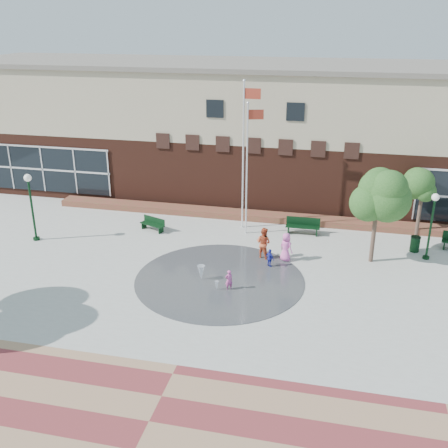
% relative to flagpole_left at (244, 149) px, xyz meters
% --- Properties ---
extents(ground, '(120.00, 120.00, 0.00)m').
position_rel_flagpole_left_xyz_m(ground, '(0.16, -10.03, -4.96)').
color(ground, '#666056').
rests_on(ground, ground).
extents(plaza_concrete, '(46.00, 18.00, 0.01)m').
position_rel_flagpole_left_xyz_m(plaza_concrete, '(0.16, -6.03, -4.96)').
color(plaza_concrete, '#A8A8A0').
rests_on(plaza_concrete, ground).
extents(paver_band, '(46.00, 6.00, 0.01)m').
position_rel_flagpole_left_xyz_m(paver_band, '(0.16, -17.03, -4.96)').
color(paver_band, maroon).
rests_on(paver_band, ground).
extents(splash_pad, '(8.40, 8.40, 0.01)m').
position_rel_flagpole_left_xyz_m(splash_pad, '(0.16, -7.03, -4.96)').
color(splash_pad, '#383A3D').
rests_on(splash_pad, ground).
extents(library_building, '(44.40, 10.40, 9.20)m').
position_rel_flagpole_left_xyz_m(library_building, '(0.16, 7.45, -0.32)').
color(library_building, '#4D2419').
rests_on(library_building, ground).
extents(flower_bed, '(26.00, 1.20, 0.40)m').
position_rel_flagpole_left_xyz_m(flower_bed, '(0.16, 1.57, -4.96)').
color(flower_bed, '#A51D34').
rests_on(flower_bed, ground).
extents(flagpole_left, '(1.05, 0.17, 8.91)m').
position_rel_flagpole_left_xyz_m(flagpole_left, '(0.00, 0.00, 0.00)').
color(flagpole_left, white).
rests_on(flagpole_left, ground).
extents(flagpole_right, '(0.94, 0.32, 7.83)m').
position_rel_flagpole_left_xyz_m(flagpole_right, '(0.39, -0.88, -0.58)').
color(flagpole_right, white).
rests_on(flagpole_right, ground).
extents(lamp_left, '(0.42, 0.42, 4.00)m').
position_rel_flagpole_left_xyz_m(lamp_left, '(-11.39, -4.58, -2.48)').
color(lamp_left, black).
rests_on(lamp_left, ground).
extents(lamp_right, '(0.39, 0.39, 3.71)m').
position_rel_flagpole_left_xyz_m(lamp_right, '(10.46, -2.24, -2.65)').
color(lamp_right, black).
rests_on(lamp_right, ground).
extents(bench_left, '(1.69, 1.04, 0.83)m').
position_rel_flagpole_left_xyz_m(bench_left, '(-5.26, -1.73, -4.69)').
color(bench_left, black).
rests_on(bench_left, ground).
extents(bench_mid, '(2.01, 0.58, 1.01)m').
position_rel_flagpole_left_xyz_m(bench_mid, '(3.68, -0.28, -4.63)').
color(bench_mid, black).
rests_on(bench_mid, ground).
extents(trash_can, '(0.55, 0.55, 0.90)m').
position_rel_flagpole_left_xyz_m(trash_can, '(9.94, -1.39, -4.50)').
color(trash_can, black).
rests_on(trash_can, ground).
extents(tree_mid, '(3.19, 3.19, 5.38)m').
position_rel_flagpole_left_xyz_m(tree_mid, '(7.55, -3.22, -1.04)').
color(tree_mid, '#443128').
rests_on(tree_mid, ground).
extents(tree_small_right, '(2.31, 2.31, 3.95)m').
position_rel_flagpole_left_xyz_m(tree_small_right, '(10.30, 1.01, -2.08)').
color(tree_small_right, '#443128').
rests_on(tree_small_right, ground).
extents(water_jet_a, '(0.39, 0.39, 0.75)m').
position_rel_flagpole_left_xyz_m(water_jet_a, '(-0.72, -7.24, -4.96)').
color(water_jet_a, white).
rests_on(water_jet_a, ground).
extents(water_jet_b, '(0.21, 0.21, 0.46)m').
position_rel_flagpole_left_xyz_m(water_jet_b, '(0.28, -8.11, -4.96)').
color(water_jet_b, white).
rests_on(water_jet_b, ground).
extents(child_splash, '(0.45, 0.41, 1.04)m').
position_rel_flagpole_left_xyz_m(child_splash, '(0.83, -7.90, -4.44)').
color(child_splash, '#CD4D9E').
rests_on(child_splash, ground).
extents(adult_red, '(1.05, 0.95, 1.75)m').
position_rel_flagpole_left_xyz_m(adult_red, '(1.88, -4.03, -4.08)').
color(adult_red, '#CC542E').
rests_on(adult_red, ground).
extents(adult_pink, '(0.92, 0.85, 1.57)m').
position_rel_flagpole_left_xyz_m(adult_pink, '(3.10, -4.10, -4.17)').
color(adult_pink, '#EF63C0').
rests_on(adult_pink, ground).
extents(child_blue, '(0.61, 0.57, 1.01)m').
position_rel_flagpole_left_xyz_m(child_blue, '(2.38, -5.06, -4.46)').
color(child_blue, '#2128A4').
rests_on(child_blue, ground).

